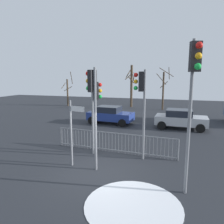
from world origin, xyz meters
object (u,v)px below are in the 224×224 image
(traffic_light_mid_right, at_px, (93,96))
(bare_tree_right, at_px, (163,89))
(car_silver_far, at_px, (181,119))
(car_blue_trailing, at_px, (110,115))
(direction_sign_post, at_px, (72,130))
(bare_tree_left, at_px, (131,85))
(traffic_light_rear_right, at_px, (193,84))
(traffic_light_rear_left, at_px, (95,100))
(bare_tree_centre, at_px, (68,91))
(traffic_light_mid_left, at_px, (141,94))

(traffic_light_mid_right, distance_m, bare_tree_right, 17.76)
(car_silver_far, bearing_deg, car_blue_trailing, -178.76)
(direction_sign_post, distance_m, car_silver_far, 9.84)
(car_blue_trailing, distance_m, bare_tree_left, 10.33)
(car_silver_far, bearing_deg, bare_tree_right, 104.04)
(car_silver_far, bearing_deg, direction_sign_post, -116.42)
(car_silver_far, height_order, car_blue_trailing, same)
(car_silver_far, distance_m, bare_tree_right, 9.39)
(car_silver_far, height_order, bare_tree_left, bare_tree_left)
(traffic_light_rear_right, xyz_separation_m, bare_tree_left, (-6.21, 19.82, -0.90))
(car_silver_far, bearing_deg, traffic_light_rear_left, -119.94)
(traffic_light_rear_left, xyz_separation_m, direction_sign_post, (-0.40, -1.78, -1.12))
(car_silver_far, distance_m, car_blue_trailing, 5.70)
(traffic_light_rear_left, relative_size, traffic_light_rear_right, 0.74)
(traffic_light_rear_left, distance_m, direction_sign_post, 2.14)
(traffic_light_rear_right, xyz_separation_m, bare_tree_centre, (-14.58, 18.22, -1.76))
(traffic_light_rear_left, relative_size, car_silver_far, 0.99)
(car_silver_far, height_order, bare_tree_centre, bare_tree_centre)
(bare_tree_left, bearing_deg, traffic_light_mid_right, -82.64)
(traffic_light_rear_right, relative_size, bare_tree_centre, 1.12)
(traffic_light_mid_right, distance_m, car_blue_trailing, 9.26)
(traffic_light_rear_right, height_order, traffic_light_mid_left, traffic_light_rear_right)
(traffic_light_mid_left, xyz_separation_m, bare_tree_right, (-0.03, 15.96, -0.64))
(car_blue_trailing, bearing_deg, direction_sign_post, -78.49)
(traffic_light_mid_right, bearing_deg, bare_tree_left, 33.25)
(direction_sign_post, relative_size, bare_tree_centre, 0.65)
(direction_sign_post, height_order, bare_tree_right, bare_tree_right)
(car_blue_trailing, distance_m, bare_tree_centre, 12.26)
(car_silver_far, bearing_deg, bare_tree_left, 122.72)
(traffic_light_rear_left, relative_size, bare_tree_centre, 0.83)
(car_blue_trailing, relative_size, bare_tree_right, 0.78)
(bare_tree_left, bearing_deg, traffic_light_rear_left, -83.88)
(direction_sign_post, bearing_deg, bare_tree_right, 94.17)
(traffic_light_rear_left, distance_m, bare_tree_left, 17.13)
(traffic_light_mid_left, bearing_deg, traffic_light_rear_left, 83.43)
(traffic_light_rear_right, xyz_separation_m, car_blue_trailing, (-5.84, 9.70, -2.96))
(traffic_light_rear_right, height_order, bare_tree_left, bare_tree_left)
(car_silver_far, xyz_separation_m, bare_tree_right, (-1.94, 9.02, 1.74))
(bare_tree_left, bearing_deg, direction_sign_post, -85.66)
(car_blue_trailing, bearing_deg, bare_tree_left, 96.75)
(traffic_light_rear_right, height_order, direction_sign_post, traffic_light_rear_right)
(traffic_light_mid_left, distance_m, car_silver_far, 7.58)
(direction_sign_post, distance_m, bare_tree_right, 17.88)
(direction_sign_post, relative_size, car_silver_far, 0.77)
(bare_tree_left, xyz_separation_m, bare_tree_right, (4.13, -1.16, -0.32))
(bare_tree_left, height_order, bare_tree_centre, bare_tree_left)
(car_silver_far, xyz_separation_m, bare_tree_left, (-6.08, 10.18, 2.06))
(bare_tree_right, bearing_deg, bare_tree_centre, -177.98)
(bare_tree_left, relative_size, bare_tree_centre, 1.18)
(traffic_light_rear_right, relative_size, traffic_light_mid_left, 1.19)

